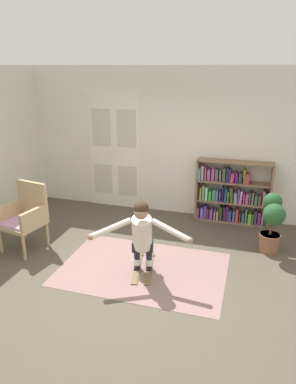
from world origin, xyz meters
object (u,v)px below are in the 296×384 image
at_px(skis_pair, 143,266).
at_px(potted_plant, 272,219).
at_px(wicker_chair, 25,215).
at_px(person_skier, 142,232).
at_px(bookshelf, 230,196).

bearing_deg(skis_pair, potted_plant, 30.17).
bearing_deg(skis_pair, wicker_chair, 177.92).
bearing_deg(skis_pair, person_skier, -77.65).
relative_size(skis_pair, person_skier, 0.67).
height_order(wicker_chair, skis_pair, wicker_chair).
relative_size(bookshelf, person_skier, 1.01).
distance_m(bookshelf, wicker_chair, 3.74).
bearing_deg(person_skier, skis_pair, 102.35).
height_order(bookshelf, person_skier, bookshelf).
bearing_deg(potted_plant, wicker_chair, -165.72).
distance_m(wicker_chair, potted_plant, 3.98).
distance_m(wicker_chair, skis_pair, 2.12).
distance_m(potted_plant, skis_pair, 2.18).
bearing_deg(person_skier, bookshelf, 65.36).
distance_m(bookshelf, skis_pair, 2.44).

